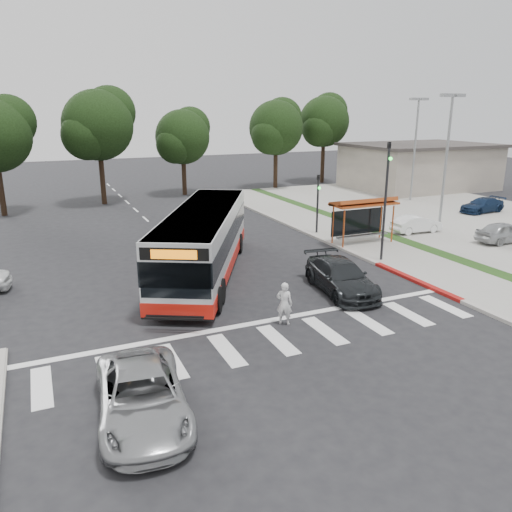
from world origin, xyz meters
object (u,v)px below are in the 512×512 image
dark_sedan (341,277)px  silver_suv_south (142,396)px  transit_bus (204,243)px  pedestrian (284,303)px

dark_sedan → silver_suv_south: size_ratio=1.01×
silver_suv_south → dark_sedan: bearing=36.9°
transit_bus → dark_sedan: size_ratio=2.58×
pedestrian → dark_sedan: size_ratio=0.34×
pedestrian → dark_sedan: bearing=-113.7°
transit_bus → pedestrian: 7.24m
pedestrian → transit_bus: bearing=-44.8°
transit_bus → pedestrian: transit_bus is taller
transit_bus → silver_suv_south: transit_bus is taller
pedestrian → dark_sedan: pedestrian is taller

